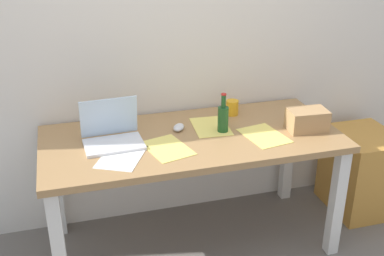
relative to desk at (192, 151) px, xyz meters
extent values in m
plane|color=slate|center=(0.00, 0.00, -0.66)|extent=(8.00, 8.00, 0.00)
cube|color=silver|center=(0.00, 0.45, 0.64)|extent=(5.20, 0.08, 2.60)
cube|color=#A37A4C|center=(0.00, 0.00, 0.08)|extent=(1.74, 0.78, 0.04)
cube|color=silver|center=(-0.81, -0.33, -0.30)|extent=(0.07, 0.07, 0.72)
cube|color=silver|center=(0.81, -0.33, -0.30)|extent=(0.07, 0.07, 0.72)
cube|color=silver|center=(-0.81, 0.33, -0.30)|extent=(0.07, 0.07, 0.72)
cube|color=silver|center=(0.81, 0.33, -0.30)|extent=(0.07, 0.07, 0.72)
cube|color=silver|center=(-0.46, -0.01, 0.11)|extent=(0.34, 0.24, 0.02)
cube|color=silver|center=(-0.46, 0.10, 0.23)|extent=(0.33, 0.05, 0.23)
cylinder|color=#1E5123|center=(0.19, 0.01, 0.17)|extent=(0.06, 0.06, 0.15)
cylinder|color=#1E5123|center=(0.19, 0.01, 0.29)|extent=(0.03, 0.03, 0.08)
cylinder|color=#B21E19|center=(0.19, 0.01, 0.33)|extent=(0.03, 0.03, 0.01)
ellipsoid|color=silver|center=(-0.05, 0.10, 0.11)|extent=(0.10, 0.12, 0.03)
cube|color=tan|center=(0.68, -0.11, 0.16)|extent=(0.24, 0.17, 0.13)
cylinder|color=gold|center=(0.34, 0.24, 0.15)|extent=(0.08, 0.08, 0.09)
cube|color=#F4E06B|center=(-0.18, -0.12, 0.10)|extent=(0.28, 0.34, 0.00)
cube|color=#F4E06B|center=(0.41, -0.11, 0.10)|extent=(0.26, 0.33, 0.00)
cube|color=white|center=(-0.44, -0.15, 0.10)|extent=(0.32, 0.36, 0.00)
cube|color=#F4E06B|center=(0.15, 0.09, 0.10)|extent=(0.23, 0.31, 0.00)
cube|color=#C68938|center=(1.25, 0.07, -0.37)|extent=(0.40, 0.48, 0.57)
camera|label=1|loc=(-0.69, -2.44, 1.30)|focal=45.00mm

